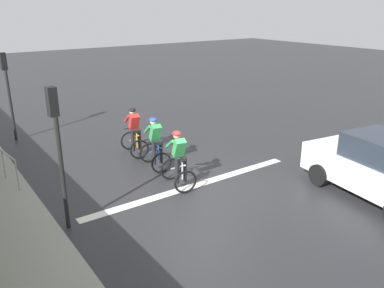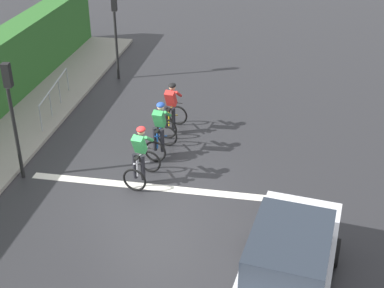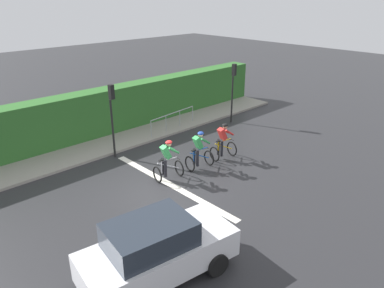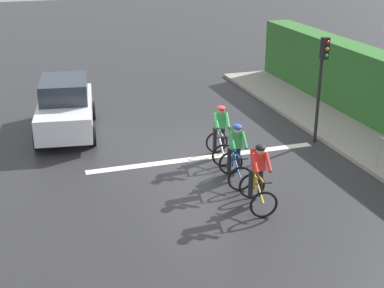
{
  "view_description": "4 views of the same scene",
  "coord_description": "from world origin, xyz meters",
  "px_view_note": "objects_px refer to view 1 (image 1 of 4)",
  "views": [
    {
      "loc": [
        -6.08,
        -8.11,
        4.95
      ],
      "look_at": [
        0.58,
        1.29,
        0.9
      ],
      "focal_mm": 36.87,
      "sensor_mm": 36.0,
      "label": 1
    },
    {
      "loc": [
        3.17,
        -11.56,
        8.16
      ],
      "look_at": [
        0.88,
        1.28,
        0.93
      ],
      "focal_mm": 50.47,
      "sensor_mm": 36.0,
      "label": 2
    },
    {
      "loc": [
        9.76,
        -7.69,
        7.02
      ],
      "look_at": [
        -0.46,
        1.99,
        1.11
      ],
      "focal_mm": 34.1,
      "sensor_mm": 36.0,
      "label": 3
    },
    {
      "loc": [
        4.97,
        14.5,
        6.34
      ],
      "look_at": [
        0.8,
        1.64,
        1.01
      ],
      "focal_mm": 51.41,
      "sensor_mm": 36.0,
      "label": 4
    }
  ],
  "objects_px": {
    "cyclist_lead": "(134,133)",
    "car_white": "(381,168)",
    "cyclist_mid": "(178,161)",
    "traffic_light_far_junction": "(7,83)",
    "traffic_light_near_crossing": "(57,138)",
    "cyclist_second": "(155,145)"
  },
  "relations": [
    {
      "from": "traffic_light_near_crossing",
      "to": "traffic_light_far_junction",
      "type": "height_order",
      "value": "same"
    },
    {
      "from": "car_white",
      "to": "cyclist_lead",
      "type": "bearing_deg",
      "value": 119.42
    },
    {
      "from": "cyclist_second",
      "to": "traffic_light_near_crossing",
      "type": "height_order",
      "value": "traffic_light_near_crossing"
    },
    {
      "from": "car_white",
      "to": "traffic_light_far_junction",
      "type": "distance_m",
      "value": 13.02
    },
    {
      "from": "car_white",
      "to": "traffic_light_far_junction",
      "type": "xyz_separation_m",
      "value": [
        -6.89,
        10.97,
        1.35
      ]
    },
    {
      "from": "cyclist_lead",
      "to": "traffic_light_far_junction",
      "type": "xyz_separation_m",
      "value": [
        -3.06,
        4.18,
        1.43
      ]
    },
    {
      "from": "cyclist_lead",
      "to": "cyclist_second",
      "type": "relative_size",
      "value": 1.0
    },
    {
      "from": "cyclist_mid",
      "to": "cyclist_lead",
      "type": "bearing_deg",
      "value": 86.37
    },
    {
      "from": "cyclist_second",
      "to": "car_white",
      "type": "bearing_deg",
      "value": -53.99
    },
    {
      "from": "traffic_light_far_junction",
      "to": "traffic_light_near_crossing",
      "type": "bearing_deg",
      "value": -93.75
    },
    {
      "from": "traffic_light_near_crossing",
      "to": "traffic_light_far_junction",
      "type": "xyz_separation_m",
      "value": [
        0.49,
        7.55,
        0.0
      ]
    },
    {
      "from": "cyclist_lead",
      "to": "car_white",
      "type": "bearing_deg",
      "value": -60.58
    },
    {
      "from": "car_white",
      "to": "traffic_light_far_junction",
      "type": "bearing_deg",
      "value": 122.14
    },
    {
      "from": "car_white",
      "to": "traffic_light_far_junction",
      "type": "height_order",
      "value": "traffic_light_far_junction"
    },
    {
      "from": "cyclist_second",
      "to": "cyclist_mid",
      "type": "xyz_separation_m",
      "value": [
        -0.17,
        -1.59,
        0.0
      ]
    },
    {
      "from": "cyclist_lead",
      "to": "car_white",
      "type": "xyz_separation_m",
      "value": [
        3.83,
        -6.79,
        0.08
      ]
    },
    {
      "from": "cyclist_second",
      "to": "traffic_light_far_junction",
      "type": "height_order",
      "value": "traffic_light_far_junction"
    },
    {
      "from": "cyclist_lead",
      "to": "cyclist_mid",
      "type": "height_order",
      "value": "same"
    },
    {
      "from": "traffic_light_near_crossing",
      "to": "cyclist_mid",
      "type": "bearing_deg",
      "value": 4.94
    },
    {
      "from": "car_white",
      "to": "traffic_light_near_crossing",
      "type": "bearing_deg",
      "value": 155.16
    },
    {
      "from": "cyclist_lead",
      "to": "traffic_light_far_junction",
      "type": "bearing_deg",
      "value": 126.23
    },
    {
      "from": "cyclist_lead",
      "to": "cyclist_mid",
      "type": "xyz_separation_m",
      "value": [
        -0.19,
        -3.07,
        0.0
      ]
    }
  ]
}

